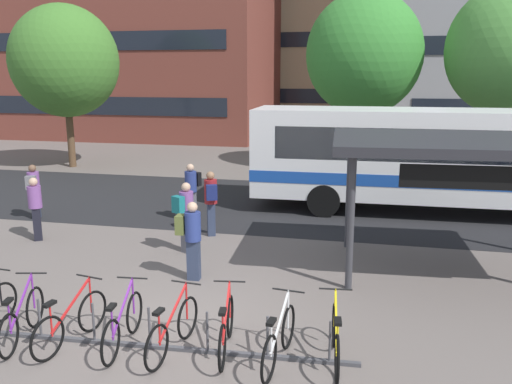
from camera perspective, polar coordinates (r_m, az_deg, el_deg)
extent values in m
plane|color=#6B605B|center=(9.41, -9.19, -14.49)|extent=(200.00, 200.00, 0.00)
cube|color=#232326|center=(17.61, 1.55, -1.25)|extent=(80.00, 7.20, 0.01)
cube|color=white|center=(17.13, 20.31, 3.85)|extent=(12.05, 2.79, 2.70)
cube|color=#1947A3|center=(17.23, 20.14, 1.71)|extent=(12.07, 2.81, 0.36)
cube|color=black|center=(18.26, 18.88, 5.75)|extent=(9.84, 0.26, 0.97)
cube|color=black|center=(15.81, 20.02, 4.66)|extent=(9.84, 0.26, 0.97)
cylinder|color=black|center=(18.31, 7.87, 0.77)|extent=(1.01, 0.32, 1.00)
cylinder|color=black|center=(16.06, 7.36, -0.92)|extent=(1.01, 0.32, 1.00)
cube|color=#47474C|center=(9.05, -14.32, -15.69)|extent=(7.55, 0.46, 0.06)
cylinder|color=#47474C|center=(9.53, -22.45, -12.63)|extent=(0.04, 0.04, 0.70)
cylinder|color=#47474C|center=(9.09, -17.24, -13.47)|extent=(0.04, 0.04, 0.70)
cylinder|color=#47474C|center=(8.74, -11.50, -14.27)|extent=(0.04, 0.04, 0.70)
cylinder|color=#47474C|center=(8.47, -5.31, -14.97)|extent=(0.04, 0.04, 0.70)
cylinder|color=#47474C|center=(8.30, 1.26, -15.53)|extent=(0.04, 0.04, 0.70)
cylinder|color=#47474C|center=(8.24, 8.04, -15.90)|extent=(0.04, 0.04, 0.70)
torus|color=black|center=(10.44, -25.85, -10.71)|extent=(0.10, 0.71, 0.70)
cylinder|color=black|center=(10.31, -26.10, -9.14)|extent=(0.03, 0.03, 0.65)
torus|color=black|center=(10.00, -22.88, -11.44)|extent=(0.20, 0.70, 0.70)
torus|color=black|center=(9.16, -25.32, -13.96)|extent=(0.20, 0.70, 0.70)
cube|color=#702893|center=(9.47, -24.17, -10.87)|extent=(0.23, 0.90, 0.58)
cylinder|color=#702893|center=(9.13, -25.22, -12.20)|extent=(0.04, 0.04, 0.55)
cube|color=black|center=(9.03, -25.38, -10.68)|extent=(0.15, 0.24, 0.05)
cylinder|color=#702893|center=(9.87, -23.08, -9.81)|extent=(0.04, 0.04, 0.65)
cylinder|color=black|center=(9.75, -23.24, -8.11)|extent=(0.51, 0.14, 0.03)
torus|color=black|center=(9.51, -17.34, -12.26)|extent=(0.17, 0.70, 0.70)
torus|color=black|center=(8.85, -21.71, -14.59)|extent=(0.17, 0.70, 0.70)
cube|color=red|center=(9.05, -19.50, -11.56)|extent=(0.20, 0.91, 0.58)
cylinder|color=red|center=(8.80, -21.39, -12.82)|extent=(0.03, 0.03, 0.55)
cube|color=black|center=(8.69, -21.54, -11.24)|extent=(0.14, 0.23, 0.05)
cylinder|color=red|center=(9.37, -17.55, -10.56)|extent=(0.04, 0.04, 0.65)
cylinder|color=black|center=(9.25, -17.69, -8.78)|extent=(0.52, 0.12, 0.03)
torus|color=black|center=(9.29, -13.07, -12.63)|extent=(0.11, 0.71, 0.70)
torus|color=black|center=(8.44, -15.52, -15.49)|extent=(0.11, 0.71, 0.70)
cube|color=#702893|center=(8.74, -14.29, -12.10)|extent=(0.11, 0.92, 0.58)
cylinder|color=#702893|center=(8.41, -15.36, -13.60)|extent=(0.03, 0.03, 0.55)
cube|color=black|center=(8.29, -15.47, -11.96)|extent=(0.12, 0.23, 0.05)
cylinder|color=#702893|center=(9.14, -13.21, -10.90)|extent=(0.03, 0.03, 0.65)
cylinder|color=black|center=(9.02, -13.31, -9.07)|extent=(0.52, 0.07, 0.03)
torus|color=black|center=(8.95, -7.44, -13.40)|extent=(0.13, 0.70, 0.70)
torus|color=black|center=(8.16, -10.75, -16.29)|extent=(0.13, 0.70, 0.70)
cube|color=red|center=(8.42, -9.01, -12.83)|extent=(0.14, 0.92, 0.58)
cylinder|color=red|center=(8.11, -10.47, -14.35)|extent=(0.03, 0.03, 0.55)
cube|color=black|center=(7.99, -10.55, -12.67)|extent=(0.13, 0.23, 0.05)
cylinder|color=red|center=(8.80, -7.55, -11.62)|extent=(0.04, 0.04, 0.65)
cylinder|color=black|center=(8.68, -7.62, -9.73)|extent=(0.52, 0.09, 0.03)
torus|color=black|center=(8.93, -2.84, -13.35)|extent=(0.15, 0.70, 0.70)
torus|color=black|center=(8.04, -3.70, -16.55)|extent=(0.15, 0.70, 0.70)
cube|color=red|center=(8.36, -3.25, -12.90)|extent=(0.17, 0.91, 0.58)
cylinder|color=red|center=(8.00, -3.63, -14.55)|extent=(0.03, 0.03, 0.55)
cube|color=black|center=(7.88, -3.66, -12.84)|extent=(0.13, 0.23, 0.05)
cylinder|color=red|center=(8.78, -2.87, -11.57)|extent=(0.04, 0.04, 0.65)
cylinder|color=black|center=(8.66, -2.90, -9.68)|extent=(0.52, 0.11, 0.03)
torus|color=black|center=(8.61, 3.52, -14.43)|extent=(0.12, 0.70, 0.70)
torus|color=black|center=(7.75, 1.42, -17.72)|extent=(0.12, 0.70, 0.70)
cube|color=silver|center=(8.05, 2.60, -13.97)|extent=(0.14, 0.92, 0.58)
cylinder|color=silver|center=(7.71, 1.66, -15.67)|extent=(0.03, 0.03, 0.55)
cube|color=black|center=(7.58, 1.67, -13.92)|extent=(0.12, 0.23, 0.05)
cylinder|color=silver|center=(8.45, 3.51, -12.59)|extent=(0.04, 0.04, 0.65)
cylinder|color=black|center=(8.32, 3.54, -10.64)|extent=(0.52, 0.09, 0.03)
torus|color=black|center=(8.74, 8.50, -14.13)|extent=(0.12, 0.70, 0.70)
torus|color=black|center=(7.84, 8.80, -17.50)|extent=(0.12, 0.70, 0.70)
cube|color=yellow|center=(8.16, 8.71, -13.72)|extent=(0.13, 0.92, 0.58)
cylinder|color=yellow|center=(7.80, 8.84, -15.46)|extent=(0.03, 0.03, 0.55)
cube|color=black|center=(7.68, 8.91, -13.72)|extent=(0.12, 0.23, 0.05)
cylinder|color=yellow|center=(8.58, 8.58, -12.32)|extent=(0.04, 0.04, 0.65)
cylinder|color=black|center=(8.45, 8.65, -10.39)|extent=(0.52, 0.08, 0.03)
cylinder|color=#38383D|center=(10.58, 10.26, -3.38)|extent=(0.15, 0.15, 2.75)
cylinder|color=#38383D|center=(13.14, 10.06, -0.18)|extent=(0.15, 0.15, 2.75)
cube|color=#28282D|center=(11.88, 22.08, 4.94)|extent=(5.78, 3.77, 0.20)
cube|color=black|center=(10.54, 23.62, 1.42)|extent=(3.06, 0.26, 0.44)
cube|color=#565660|center=(15.53, -7.04, -1.58)|extent=(0.27, 0.31, 0.90)
cylinder|color=navy|center=(15.36, -7.11, 1.14)|extent=(0.43, 0.43, 0.60)
sphere|color=tan|center=(15.28, -7.15, 2.65)|extent=(0.22, 0.22, 0.22)
cube|color=black|center=(15.56, -6.54, 1.42)|extent=(0.32, 0.26, 0.40)
cube|color=#2D3851|center=(14.17, -4.89, -2.96)|extent=(0.29, 0.32, 0.89)
cylinder|color=maroon|center=(13.98, -4.95, 0.06)|extent=(0.45, 0.45, 0.64)
sphere|color=#936B4C|center=(13.89, -4.98, 1.79)|extent=(0.22, 0.22, 0.22)
cube|color=navy|center=(13.72, -4.84, -0.05)|extent=(0.33, 0.28, 0.40)
cube|color=#2D3851|center=(17.08, -22.82, -1.32)|extent=(0.28, 0.31, 0.82)
cylinder|color=#7F4C93|center=(16.94, -23.02, 1.02)|extent=(0.43, 0.43, 0.60)
sphere|color=brown|center=(16.86, -23.15, 2.38)|extent=(0.22, 0.22, 0.22)
cube|color=slate|center=(16.69, -23.27, 0.94)|extent=(0.32, 0.26, 0.40)
cube|color=#565660|center=(12.92, -7.47, -4.53)|extent=(0.30, 0.32, 0.92)
cylinder|color=#7F4C93|center=(12.72, -7.57, -1.27)|extent=(0.46, 0.46, 0.60)
sphere|color=tan|center=(12.62, -7.62, 0.53)|extent=(0.22, 0.22, 0.22)
cube|color=#197075|center=(12.54, -8.45, -1.36)|extent=(0.33, 0.29, 0.40)
cube|color=#2D3851|center=(11.23, -6.79, -7.34)|extent=(0.27, 0.21, 0.87)
cylinder|color=navy|center=(11.00, -6.89, -3.73)|extent=(0.36, 0.36, 0.61)
sphere|color=tan|center=(10.89, -6.95, -1.64)|extent=(0.22, 0.22, 0.22)
cube|color=#56602D|center=(11.06, -8.19, -3.51)|extent=(0.20, 0.29, 0.40)
cube|color=black|center=(14.87, -22.69, -3.21)|extent=(0.31, 0.33, 0.87)
cylinder|color=#7F4C93|center=(14.70, -22.93, -0.50)|extent=(0.47, 0.47, 0.58)
sphere|color=tan|center=(14.62, -23.06, 1.02)|extent=(0.22, 0.22, 0.22)
cube|color=black|center=(14.95, -22.93, -0.17)|extent=(0.33, 0.31, 0.40)
cylinder|color=brown|center=(25.81, -19.48, 5.55)|extent=(0.32, 0.32, 2.68)
ellipsoid|color=#427A2D|center=(25.65, -20.07, 13.21)|extent=(4.77, 4.77, 4.97)
cylinder|color=brown|center=(23.92, 11.27, 5.70)|extent=(0.32, 0.32, 2.84)
ellipsoid|color=#388433|center=(23.76, 11.67, 14.47)|extent=(4.98, 4.98, 5.25)
cylinder|color=brown|center=(23.58, 24.86, 4.86)|extent=(0.32, 0.32, 3.00)
ellipsoid|color=#4C8E3D|center=(23.43, 25.72, 13.77)|extent=(4.77, 4.77, 5.09)
cube|color=black|center=(34.40, -17.67, 8.93)|extent=(17.66, 0.06, 1.10)
cube|color=black|center=(34.39, -18.12, 15.31)|extent=(17.66, 0.06, 1.10)
cube|color=tan|center=(47.26, 12.17, 15.03)|extent=(18.31, 12.31, 12.64)
cube|color=black|center=(41.07, 11.85, 10.12)|extent=(16.12, 0.06, 1.10)
cube|color=black|center=(41.11, 12.13, 15.99)|extent=(16.12, 0.06, 1.10)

